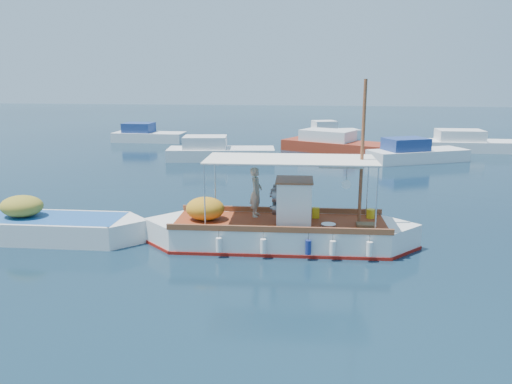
# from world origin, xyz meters

# --- Properties ---
(ground) EXTENTS (160.00, 160.00, 0.00)m
(ground) POSITION_xyz_m (0.00, 0.00, 0.00)
(ground) COLOR black
(ground) RESTS_ON ground
(fishing_caique) EXTENTS (9.20, 2.84, 5.62)m
(fishing_caique) POSITION_xyz_m (-0.28, -0.75, 0.50)
(fishing_caique) COLOR white
(fishing_caique) RESTS_ON ground
(dinghy) EXTENTS (7.14, 2.14, 1.74)m
(dinghy) POSITION_xyz_m (-8.28, -1.10, 0.36)
(dinghy) COLOR white
(dinghy) RESTS_ON ground
(bg_boat_nw) EXTENTS (7.36, 3.34, 1.80)m
(bg_boat_nw) POSITION_xyz_m (-5.78, 16.07, 0.49)
(bg_boat_nw) COLOR silver
(bg_boat_nw) RESTS_ON ground
(bg_boat_n) EXTENTS (9.54, 6.55, 1.80)m
(bg_boat_n) POSITION_xyz_m (2.56, 20.54, 0.49)
(bg_boat_n) COLOR maroon
(bg_boat_n) RESTS_ON ground
(bg_boat_ne) EXTENTS (6.86, 4.71, 1.80)m
(bg_boat_ne) POSITION_xyz_m (7.24, 16.93, 0.49)
(bg_boat_ne) COLOR silver
(bg_boat_ne) RESTS_ON ground
(bg_boat_e) EXTENTS (8.19, 2.74, 1.80)m
(bg_boat_e) POSITION_xyz_m (12.33, 22.36, 0.49)
(bg_boat_e) COLOR silver
(bg_boat_e) RESTS_ON ground
(bg_boat_far_w) EXTENTS (6.07, 2.42, 1.80)m
(bg_boat_far_w) POSITION_xyz_m (-13.74, 24.69, 0.49)
(bg_boat_far_w) COLOR silver
(bg_boat_far_w) RESTS_ON ground
(bg_boat_far_n) EXTENTS (5.26, 3.44, 1.80)m
(bg_boat_far_n) POSITION_xyz_m (1.90, 28.97, 0.49)
(bg_boat_far_n) COLOR silver
(bg_boat_far_n) RESTS_ON ground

